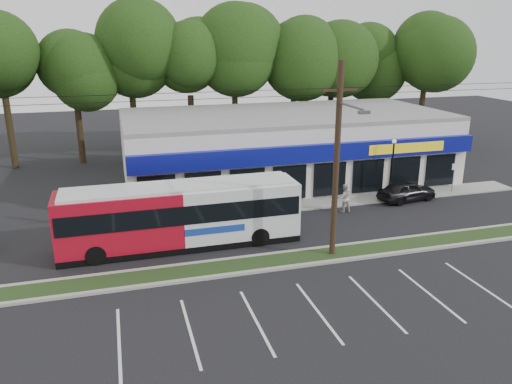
{
  "coord_description": "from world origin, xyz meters",
  "views": [
    {
      "loc": [
        -7.51,
        -21.05,
        11.12
      ],
      "look_at": [
        -0.02,
        5.0,
        2.55
      ],
      "focal_mm": 35.0,
      "sensor_mm": 36.0,
      "label": 1
    }
  ],
  "objects_px": {
    "metrobus": "(181,214)",
    "pedestrian_b": "(344,198)",
    "sign_post": "(454,172)",
    "pedestrian_a": "(292,195)",
    "utility_pole": "(334,156)",
    "lamp_post": "(393,161)",
    "car_dark": "(407,191)"
  },
  "relations": [
    {
      "from": "pedestrian_b",
      "to": "pedestrian_a",
      "type": "bearing_deg",
      "value": -22.0
    },
    {
      "from": "sign_post",
      "to": "pedestrian_a",
      "type": "distance_m",
      "value": 12.57
    },
    {
      "from": "utility_pole",
      "to": "car_dark",
      "type": "xyz_separation_m",
      "value": [
        8.95,
        7.01,
        -4.69
      ]
    },
    {
      "from": "car_dark",
      "to": "metrobus",
      "type": "bearing_deg",
      "value": 93.62
    },
    {
      "from": "utility_pole",
      "to": "sign_post",
      "type": "bearing_deg",
      "value": 30.15
    },
    {
      "from": "sign_post",
      "to": "metrobus",
      "type": "relative_size",
      "value": 0.17
    },
    {
      "from": "lamp_post",
      "to": "car_dark",
      "type": "xyz_separation_m",
      "value": [
        0.78,
        -0.86,
        -1.95
      ]
    },
    {
      "from": "utility_pole",
      "to": "lamp_post",
      "type": "distance_m",
      "value": 11.67
    },
    {
      "from": "metrobus",
      "to": "pedestrian_b",
      "type": "bearing_deg",
      "value": 13.02
    },
    {
      "from": "utility_pole",
      "to": "car_dark",
      "type": "bearing_deg",
      "value": 38.07
    },
    {
      "from": "utility_pole",
      "to": "sign_post",
      "type": "height_order",
      "value": "utility_pole"
    },
    {
      "from": "metrobus",
      "to": "pedestrian_a",
      "type": "xyz_separation_m",
      "value": [
        7.85,
        4.0,
        -0.87
      ]
    },
    {
      "from": "pedestrian_a",
      "to": "lamp_post",
      "type": "bearing_deg",
      "value": 138.71
    },
    {
      "from": "lamp_post",
      "to": "pedestrian_b",
      "type": "xyz_separation_m",
      "value": [
        -4.42,
        -1.72,
        -1.73
      ]
    },
    {
      "from": "utility_pole",
      "to": "pedestrian_a",
      "type": "relative_size",
      "value": 25.58
    },
    {
      "from": "lamp_post",
      "to": "pedestrian_a",
      "type": "bearing_deg",
      "value": -177.73
    },
    {
      "from": "sign_post",
      "to": "metrobus",
      "type": "xyz_separation_m",
      "value": [
        -20.41,
        -4.08,
        0.29
      ]
    },
    {
      "from": "lamp_post",
      "to": "pedestrian_b",
      "type": "relative_size",
      "value": 2.26
    },
    {
      "from": "lamp_post",
      "to": "pedestrian_b",
      "type": "distance_m",
      "value": 5.05
    },
    {
      "from": "utility_pole",
      "to": "lamp_post",
      "type": "xyz_separation_m",
      "value": [
        8.17,
        7.87,
        -2.74
      ]
    },
    {
      "from": "lamp_post",
      "to": "metrobus",
      "type": "height_order",
      "value": "lamp_post"
    },
    {
      "from": "car_dark",
      "to": "pedestrian_b",
      "type": "xyz_separation_m",
      "value": [
        -5.2,
        -0.86,
        0.22
      ]
    },
    {
      "from": "car_dark",
      "to": "pedestrian_a",
      "type": "xyz_separation_m",
      "value": [
        -8.34,
        0.56,
        0.25
      ]
    },
    {
      "from": "lamp_post",
      "to": "metrobus",
      "type": "xyz_separation_m",
      "value": [
        -15.41,
        -4.3,
        -0.83
      ]
    },
    {
      "from": "car_dark",
      "to": "pedestrian_a",
      "type": "relative_size",
      "value": 2.17
    },
    {
      "from": "car_dark",
      "to": "pedestrian_a",
      "type": "height_order",
      "value": "pedestrian_a"
    },
    {
      "from": "sign_post",
      "to": "car_dark",
      "type": "relative_size",
      "value": 0.52
    },
    {
      "from": "lamp_post",
      "to": "car_dark",
      "type": "distance_m",
      "value": 2.27
    },
    {
      "from": "lamp_post",
      "to": "sign_post",
      "type": "height_order",
      "value": "lamp_post"
    },
    {
      "from": "sign_post",
      "to": "pedestrian_b",
      "type": "bearing_deg",
      "value": -170.96
    },
    {
      "from": "metrobus",
      "to": "pedestrian_b",
      "type": "relative_size",
      "value": 6.9
    },
    {
      "from": "utility_pole",
      "to": "pedestrian_a",
      "type": "xyz_separation_m",
      "value": [
        0.61,
        7.57,
        -4.44
      ]
    }
  ]
}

